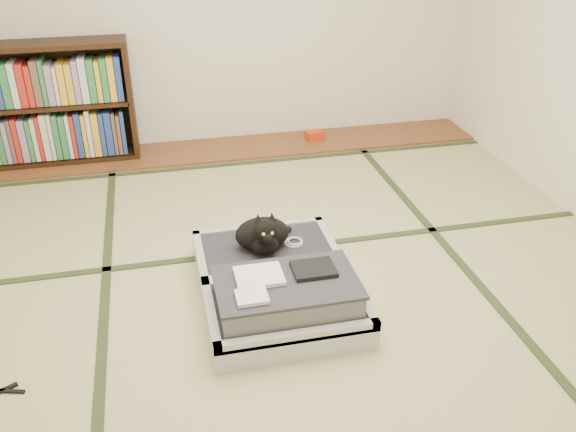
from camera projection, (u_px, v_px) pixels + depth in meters
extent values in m
plane|color=#C0BD80|center=(293.00, 287.00, 3.32)|extent=(4.50, 4.50, 0.00)
cube|color=brown|center=(238.00, 148.00, 5.03)|extent=(4.00, 0.50, 0.02)
cube|color=red|center=(315.00, 135.00, 5.16)|extent=(0.16, 0.11, 0.07)
cube|color=#2D381E|center=(104.00, 312.00, 3.13)|extent=(0.05, 4.50, 0.01)
cube|color=#2D381E|center=(462.00, 264.00, 3.52)|extent=(0.05, 4.50, 0.01)
cube|color=#2D381E|center=(278.00, 249.00, 3.66)|extent=(4.00, 0.05, 0.01)
cube|color=#2D381E|center=(243.00, 163.00, 4.77)|extent=(4.00, 0.05, 0.01)
cube|color=black|center=(131.00, 98.00, 4.71)|extent=(0.04, 0.30, 0.84)
cube|color=black|center=(55.00, 158.00, 4.80)|extent=(1.31, 0.30, 0.04)
cube|color=black|center=(33.00, 45.00, 4.37)|extent=(1.31, 0.30, 0.04)
cube|color=black|center=(45.00, 104.00, 4.59)|extent=(1.25, 0.30, 0.03)
cube|color=black|center=(47.00, 99.00, 4.70)|extent=(1.31, 0.02, 0.84)
cube|color=gray|center=(50.00, 133.00, 4.67)|extent=(1.18, 0.21, 0.35)
cube|color=gray|center=(39.00, 80.00, 4.48)|extent=(1.18, 0.21, 0.32)
cube|color=silver|center=(287.00, 317.00, 2.99)|extent=(0.78, 0.52, 0.13)
cube|color=#2E2D35|center=(287.00, 311.00, 2.97)|extent=(0.69, 0.43, 0.10)
cube|color=silver|center=(298.00, 336.00, 2.75)|extent=(0.78, 0.04, 0.05)
cube|color=silver|center=(277.00, 278.00, 3.16)|extent=(0.78, 0.04, 0.05)
cube|color=silver|center=(211.00, 316.00, 2.88)|extent=(0.04, 0.52, 0.05)
cube|color=silver|center=(359.00, 295.00, 3.03)|extent=(0.04, 0.52, 0.05)
cube|color=silver|center=(267.00, 261.00, 3.43)|extent=(0.78, 0.52, 0.13)
cube|color=#2E2D35|center=(267.00, 255.00, 3.42)|extent=(0.69, 0.43, 0.10)
cube|color=silver|center=(275.00, 273.00, 3.19)|extent=(0.78, 0.04, 0.05)
cube|color=silver|center=(259.00, 229.00, 3.60)|extent=(0.78, 0.04, 0.05)
cube|color=silver|center=(200.00, 258.00, 3.33)|extent=(0.04, 0.52, 0.05)
cube|color=silver|center=(330.00, 242.00, 3.47)|extent=(0.04, 0.52, 0.05)
cylinder|color=black|center=(276.00, 275.00, 3.17)|extent=(0.70, 0.02, 0.02)
cube|color=gray|center=(287.00, 295.00, 2.93)|extent=(0.66, 0.40, 0.13)
cube|color=#33333A|center=(287.00, 282.00, 2.89)|extent=(0.68, 0.42, 0.02)
cube|color=white|center=(259.00, 276.00, 2.90)|extent=(0.23, 0.19, 0.02)
cube|color=black|center=(314.00, 269.00, 2.95)|extent=(0.21, 0.17, 0.02)
cube|color=white|center=(252.00, 297.00, 2.76)|extent=(0.14, 0.12, 0.02)
cube|color=white|center=(250.00, 357.00, 2.73)|extent=(0.06, 0.01, 0.04)
cube|color=white|center=(277.00, 355.00, 2.76)|extent=(0.05, 0.01, 0.04)
cube|color=orange|center=(353.00, 341.00, 2.83)|extent=(0.05, 0.01, 0.04)
cube|color=#197F33|center=(338.00, 340.00, 2.80)|extent=(0.04, 0.01, 0.03)
ellipsoid|color=black|center=(262.00, 234.00, 3.35)|extent=(0.30, 0.20, 0.19)
ellipsoid|color=black|center=(265.00, 245.00, 3.29)|extent=(0.15, 0.11, 0.11)
ellipsoid|color=black|center=(266.00, 230.00, 3.21)|extent=(0.13, 0.12, 0.12)
sphere|color=black|center=(268.00, 238.00, 3.17)|extent=(0.06, 0.06, 0.06)
cone|color=black|center=(258.00, 218.00, 3.19)|extent=(0.05, 0.06, 0.06)
cone|color=black|center=(272.00, 217.00, 3.20)|extent=(0.05, 0.06, 0.06)
sphere|color=#A5BF33|center=(264.00, 234.00, 3.15)|extent=(0.02, 0.02, 0.02)
sphere|color=#A5BF33|center=(272.00, 233.00, 3.16)|extent=(0.02, 0.02, 0.02)
cylinder|color=black|center=(277.00, 234.00, 3.49)|extent=(0.18, 0.11, 0.03)
torus|color=white|center=(294.00, 243.00, 3.44)|extent=(0.11, 0.11, 0.01)
torus|color=white|center=(295.00, 241.00, 3.43)|extent=(0.09, 0.09, 0.01)
cube|color=black|center=(2.00, 391.00, 2.64)|extent=(0.20, 0.07, 0.01)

